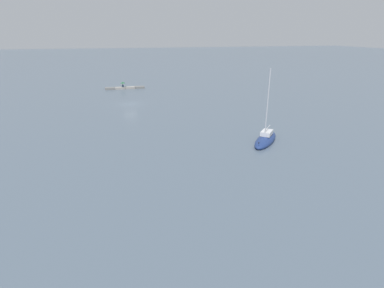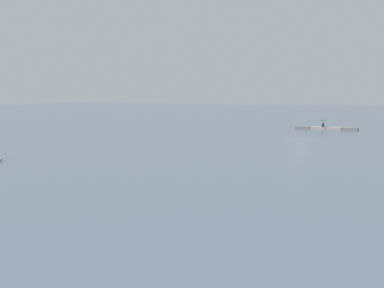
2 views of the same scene
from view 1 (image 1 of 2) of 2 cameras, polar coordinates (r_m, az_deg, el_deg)
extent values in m
plane|color=slate|center=(63.65, -11.59, 7.39)|extent=(500.00, 500.00, 0.00)
cube|color=slate|center=(82.04, -9.83, 10.50)|extent=(2.45, 1.55, 0.50)
cube|color=gray|center=(81.86, -11.62, 10.37)|extent=(2.45, 1.55, 0.50)
cube|color=gray|center=(81.75, -13.41, 10.22)|extent=(2.45, 1.55, 0.50)
cube|color=slate|center=(81.73, -15.20, 10.06)|extent=(2.45, 1.55, 0.50)
cube|color=#1E2333|center=(81.47, -12.85, 10.47)|extent=(0.43, 0.48, 0.16)
cube|color=navy|center=(81.71, -12.91, 10.62)|extent=(0.43, 0.29, 0.52)
sphere|color=tan|center=(81.66, -12.93, 10.87)|extent=(0.22, 0.22, 0.22)
cylinder|color=black|center=(81.59, -12.92, 10.79)|extent=(0.02, 0.02, 1.05)
cone|color=#19662D|center=(81.50, -12.95, 11.20)|extent=(1.32, 1.32, 0.23)
sphere|color=black|center=(81.48, -12.96, 11.30)|extent=(0.05, 0.05, 0.05)
ellipsoid|color=navy|center=(41.41, 13.68, 0.72)|extent=(6.46, 6.79, 1.25)
cube|color=silver|center=(41.46, 13.91, 2.06)|extent=(2.30, 2.35, 0.57)
cylinder|color=silver|center=(39.51, 14.06, 7.32)|extent=(0.13, 0.13, 8.75)
cylinder|color=silver|center=(41.58, 14.10, 3.03)|extent=(1.79, 1.95, 0.09)
sphere|color=black|center=(38.11, 12.48, 0.19)|extent=(0.17, 0.17, 0.17)
camera|label=2|loc=(19.66, 50.76, -12.53)|focal=41.17mm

